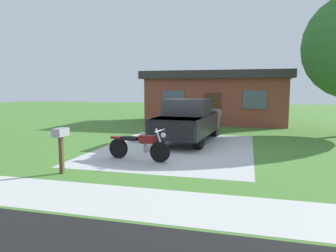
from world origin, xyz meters
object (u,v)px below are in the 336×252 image
(pickup_truck, at_px, (190,120))
(neighbor_house, at_px, (217,97))
(motorcycle, at_px, (139,146))
(mailbox, at_px, (61,138))

(pickup_truck, height_order, neighbor_house, neighbor_house)
(motorcycle, xyz_separation_m, pickup_truck, (0.90, 4.30, 0.48))
(pickup_truck, bearing_deg, mailbox, -110.77)
(pickup_truck, bearing_deg, motorcycle, -101.82)
(pickup_truck, relative_size, mailbox, 4.56)
(motorcycle, height_order, pickup_truck, pickup_truck)
(motorcycle, relative_size, neighbor_house, 0.23)
(neighbor_house, bearing_deg, pickup_truck, -92.43)
(motorcycle, distance_m, neighbor_house, 12.63)
(pickup_truck, bearing_deg, neighbor_house, 87.57)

